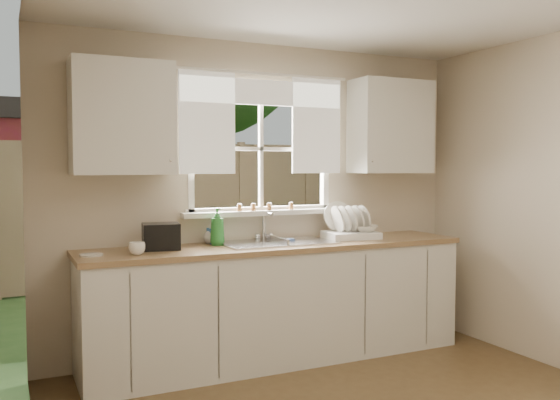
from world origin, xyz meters
name	(u,v)px	position (x,y,z in m)	size (l,w,h in m)	color
room_walls	(425,221)	(0.00, -0.07, 1.24)	(3.62, 4.02, 2.50)	beige
window	(262,169)	(0.00, 2.00, 1.49)	(1.38, 0.16, 1.06)	white
curtains	(264,113)	(0.00, 1.95, 1.93)	(1.50, 0.03, 0.81)	white
base_cabinets	(278,304)	(0.00, 1.68, 0.43)	(3.00, 0.62, 0.87)	silver
countertop	(278,246)	(0.00, 1.68, 0.89)	(3.04, 0.65, 0.04)	olive
upper_cabinet_left	(122,118)	(-1.15, 1.82, 1.85)	(0.70, 0.33, 0.80)	silver
upper_cabinet_right	(391,127)	(1.15, 1.82, 1.85)	(0.70, 0.33, 0.80)	silver
wall_outlet	(354,215)	(0.88, 1.99, 1.08)	(0.08, 0.01, 0.12)	beige
sill_jars	(264,207)	(-0.01, 1.94, 1.18)	(0.50, 0.04, 0.06)	brown
backyard	(150,58)	(0.58, 8.42, 3.46)	(20.00, 10.00, 6.13)	#335421
sink	(277,252)	(0.00, 1.71, 0.84)	(0.88, 0.52, 0.40)	#B7B7BC
dish_rack	(350,229)	(0.68, 1.73, 0.99)	(0.46, 0.37, 0.30)	white
bowl	(365,228)	(0.80, 1.68, 0.99)	(0.21, 0.21, 0.05)	silver
soap_bottle_a	(217,227)	(-0.46, 1.79, 1.05)	(0.11, 0.11, 0.29)	#297E30
soap_bottle_b	(214,232)	(-0.46, 1.87, 1.00)	(0.08, 0.08, 0.18)	#3475C6
soap_bottle_c	(211,234)	(-0.48, 1.88, 0.98)	(0.12, 0.12, 0.15)	beige
saucer	(91,255)	(-1.40, 1.65, 0.92)	(0.15, 0.15, 0.01)	silver
cup	(137,248)	(-1.11, 1.56, 0.95)	(0.11, 0.11, 0.09)	white
black_appliance	(161,236)	(-0.90, 1.75, 1.00)	(0.26, 0.22, 0.19)	black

